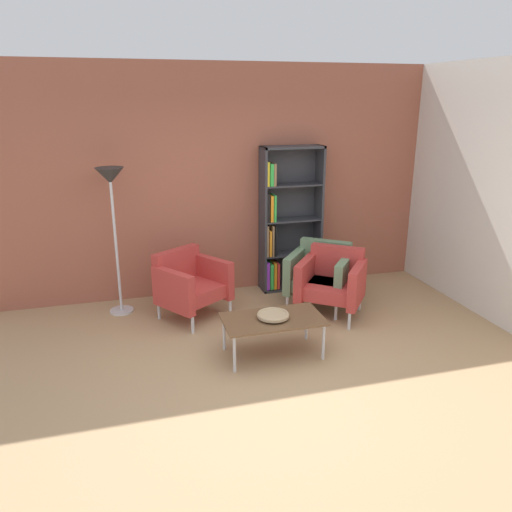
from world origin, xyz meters
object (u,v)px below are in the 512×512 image
at_px(coffee_table_low, 273,321).
at_px(armchair_by_bookshelf, 190,283).
at_px(decorative_bowl, 273,315).
at_px(floor_lamp_torchiere, 111,193).
at_px(armchair_near_window, 320,274).
at_px(bookshelf_tall, 284,223).
at_px(armchair_corner_red, 332,281).

bearing_deg(coffee_table_low, armchair_by_bookshelf, 119.47).
relative_size(decorative_bowl, floor_lamp_torchiere, 0.18).
xyz_separation_m(decorative_bowl, floor_lamp_torchiere, (-1.45, 1.51, 1.01)).
distance_m(armchair_by_bookshelf, armchair_near_window, 1.60).
xyz_separation_m(bookshelf_tall, armchair_by_bookshelf, (-1.35, -0.59, -0.49)).
height_order(armchair_corner_red, armchair_near_window, same).
distance_m(bookshelf_tall, floor_lamp_torchiere, 2.23).
relative_size(coffee_table_low, armchair_corner_red, 1.05).
distance_m(bookshelf_tall, coffee_table_low, 1.96).
relative_size(decorative_bowl, armchair_near_window, 0.34).
bearing_deg(floor_lamp_torchiere, armchair_near_window, -10.83).
bearing_deg(bookshelf_tall, coffee_table_low, -111.89).
xyz_separation_m(bookshelf_tall, decorative_bowl, (-0.70, -1.75, -0.47)).
relative_size(bookshelf_tall, armchair_corner_red, 2.00).
height_order(coffee_table_low, floor_lamp_torchiere, floor_lamp_torchiere).
bearing_deg(armchair_near_window, bookshelf_tall, 147.35).
bearing_deg(armchair_near_window, armchair_by_bookshelf, -145.39).
xyz_separation_m(armchair_by_bookshelf, armchair_corner_red, (1.63, -0.38, 0.00)).
relative_size(armchair_by_bookshelf, armchair_near_window, 0.99).
xyz_separation_m(armchair_corner_red, floor_lamp_torchiere, (-2.42, 0.73, 1.03)).
xyz_separation_m(armchair_near_window, floor_lamp_torchiere, (-2.39, 0.46, 1.03)).
height_order(decorative_bowl, armchair_by_bookshelf, armchair_by_bookshelf).
height_order(coffee_table_low, decorative_bowl, decorative_bowl).
xyz_separation_m(bookshelf_tall, armchair_near_window, (0.24, -0.69, -0.49)).
distance_m(armchair_by_bookshelf, armchair_corner_red, 1.67).
bearing_deg(armchair_near_window, coffee_table_low, -93.50).
distance_m(coffee_table_low, floor_lamp_torchiere, 2.35).
xyz_separation_m(armchair_by_bookshelf, armchair_near_window, (1.59, -0.10, 0.00)).
distance_m(coffee_table_low, decorative_bowl, 0.07).
bearing_deg(armchair_by_bookshelf, armchair_corner_red, -46.82).
xyz_separation_m(decorative_bowl, armchair_corner_red, (0.98, 0.78, -0.02)).
bearing_deg(armchair_near_window, armchair_corner_red, -44.23).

